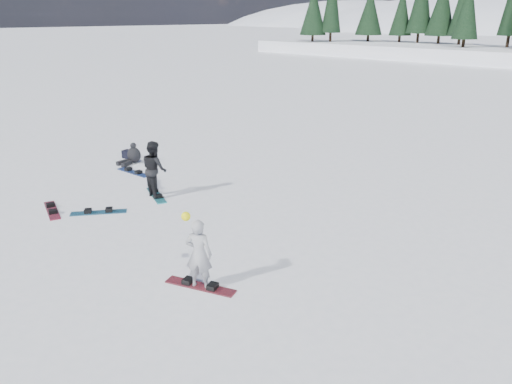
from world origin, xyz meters
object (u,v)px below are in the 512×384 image
(snowboard_loose_c, at_px, (134,172))
(snowboard_loose_b, at_px, (52,210))
(snowboarder_woman, at_px, (199,253))
(gear_bag, at_px, (129,154))
(snowboard_loose_a, at_px, (99,212))
(seated_rider, at_px, (133,155))
(snowboarder_man, at_px, (154,169))

(snowboard_loose_c, bearing_deg, snowboard_loose_b, -72.27)
(snowboard_loose_b, bearing_deg, snowboarder_woman, 20.13)
(gear_bag, height_order, snowboard_loose_a, gear_bag)
(snowboarder_woman, relative_size, snowboard_loose_b, 1.07)
(seated_rider, xyz_separation_m, snowboard_loose_c, (1.03, -0.65, -0.28))
(snowboard_loose_a, xyz_separation_m, snowboard_loose_b, (-1.07, -0.84, 0.00))
(snowboarder_woman, distance_m, snowboard_loose_b, 6.18)
(seated_rider, height_order, snowboard_loose_a, seated_rider)
(seated_rider, bearing_deg, snowboard_loose_c, -46.89)
(snowboarder_man, bearing_deg, snowboarder_woman, 165.22)
(snowboard_loose_a, distance_m, snowboard_loose_b, 1.36)
(snowboard_loose_b, bearing_deg, seated_rider, 138.27)
(seated_rider, bearing_deg, gear_bag, 145.63)
(snowboarder_man, xyz_separation_m, gear_bag, (-4.23, 1.68, -0.69))
(snowboarder_woman, relative_size, seated_rider, 1.67)
(snowboarder_woman, bearing_deg, gear_bag, -55.09)
(seated_rider, bearing_deg, snowboard_loose_b, -73.94)
(snowboarder_woman, height_order, snowboard_loose_c, snowboarder_woman)
(gear_bag, bearing_deg, snowboarder_man, -21.62)
(snowboard_loose_a, bearing_deg, snowboard_loose_b, 163.69)
(snowboard_loose_a, relative_size, snowboard_loose_c, 1.00)
(snowboarder_woman, distance_m, seated_rider, 9.48)
(gear_bag, height_order, snowboard_loose_c, gear_bag)
(gear_bag, distance_m, snowboard_loose_b, 5.47)
(seated_rider, distance_m, snowboard_loose_a, 4.90)
(snowboarder_woman, xyz_separation_m, gear_bag, (-9.33, 4.14, -0.60))
(snowboarder_man, bearing_deg, snowboard_loose_b, 80.45)
(snowboarder_woman, relative_size, snowboard_loose_c, 1.07)
(seated_rider, relative_size, snowboard_loose_c, 0.64)
(snowboarder_woman, xyz_separation_m, seated_rider, (-8.63, 3.89, -0.45))
(gear_bag, xyz_separation_m, snowboard_loose_a, (4.27, -3.60, -0.14))
(gear_bag, relative_size, snowboard_loose_a, 0.30)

